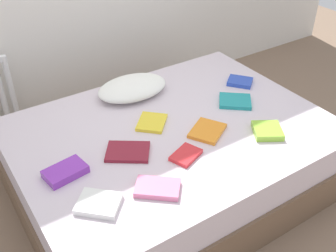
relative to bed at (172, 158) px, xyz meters
The scene contains 13 objects.
ground_plane 0.25m from the bed, ahead, with size 8.00×8.00×0.00m, color #7F6651.
bed is the anchor object (origin of this frame).
pillow 0.59m from the bed, 90.93° to the left, with size 0.51×0.35×0.11m, color white.
textbook_orange 0.35m from the bed, 47.82° to the right, with size 0.22×0.18×0.02m, color orange.
textbook_lime 0.65m from the bed, 39.82° to the right, with size 0.17×0.18×0.04m, color #8CC638.
textbook_maroon 0.46m from the bed, 168.06° to the right, with size 0.25×0.18×0.02m, color maroon.
textbook_teal 0.59m from the bed, ahead, with size 0.22×0.19×0.03m, color teal.
textbook_pink 0.64m from the bed, 131.50° to the right, with size 0.23×0.15×0.03m, color pink.
textbook_white 0.82m from the bed, 151.94° to the right, with size 0.21×0.17×0.03m, color white.
textbook_yellow 0.30m from the bed, 130.72° to the left, with size 0.21×0.17×0.02m, color yellow.
textbook_purple 0.79m from the bed, behind, with size 0.22×0.14×0.04m, color purple.
textbook_red 0.40m from the bed, 109.03° to the right, with size 0.18×0.12×0.02m, color red.
textbook_blue 0.82m from the bed, 14.81° to the left, with size 0.18×0.15×0.03m, color #2847B7.
Camera 1 is at (-1.19, -1.75, 1.99)m, focal length 43.33 mm.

